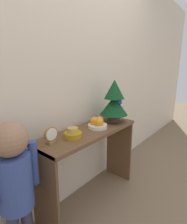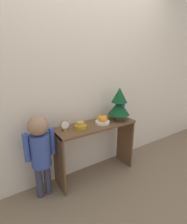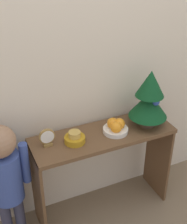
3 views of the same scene
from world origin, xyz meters
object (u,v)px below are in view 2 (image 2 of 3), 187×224
object	(u,v)px
singing_bowl	(81,126)
desk_clock	(65,126)
mini_tree	(119,104)
child_figure	(40,148)
fruit_bowl	(103,120)

from	to	relation	value
singing_bowl	desk_clock	xyz separation A→B (m)	(-0.18, 0.04, 0.03)
singing_bowl	mini_tree	bearing A→B (deg)	-1.27
mini_tree	child_figure	size ratio (longest dim) A/B	0.45
fruit_bowl	desk_clock	size ratio (longest dim) A/B	1.40
fruit_bowl	singing_bowl	xyz separation A→B (m)	(-0.31, 0.01, -0.01)
fruit_bowl	singing_bowl	world-z (taller)	fruit_bowl
mini_tree	singing_bowl	xyz separation A→B (m)	(-0.57, 0.01, -0.19)
singing_bowl	child_figure	bearing A→B (deg)	178.29
fruit_bowl	child_figure	bearing A→B (deg)	178.59
fruit_bowl	desk_clock	bearing A→B (deg)	174.94
mini_tree	child_figure	xyz separation A→B (m)	(-1.06, 0.03, -0.34)
fruit_bowl	desk_clock	distance (m)	0.50
mini_tree	desk_clock	xyz separation A→B (m)	(-0.76, 0.05, -0.16)
mini_tree	child_figure	bearing A→B (deg)	178.53
mini_tree	child_figure	distance (m)	1.12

